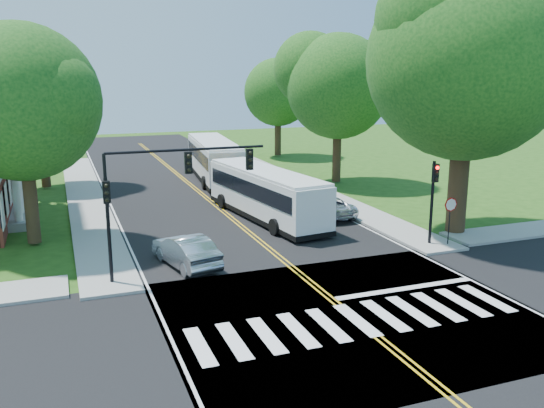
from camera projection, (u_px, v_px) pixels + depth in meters
name	position (u px, v px, depth m)	size (l,w,h in m)	color
ground	(350.00, 315.00, 21.93)	(140.00, 140.00, 0.00)	#214711
road	(222.00, 211.00, 38.35)	(14.00, 96.00, 0.01)	black
cross_road	(350.00, 315.00, 21.93)	(60.00, 12.00, 0.01)	black
center_line	(207.00, 198.00, 41.99)	(0.36, 70.00, 0.01)	gold
edge_line_w	(111.00, 206.00, 39.66)	(0.12, 70.00, 0.01)	silver
edge_line_e	(293.00, 192.00, 44.32)	(0.12, 70.00, 0.01)	silver
crosswalk	(357.00, 320.00, 21.47)	(12.60, 3.00, 0.01)	silver
stop_bar	(405.00, 288.00, 24.58)	(6.60, 0.40, 0.01)	silver
sidewalk_nw	(86.00, 198.00, 41.87)	(2.60, 40.00, 0.15)	gray
sidewalk_ne	(296.00, 183.00, 47.56)	(2.60, 40.00, 0.15)	gray
tree_ne_big	(467.00, 61.00, 30.82)	(10.80, 10.80, 14.91)	#321E14
tree_west_near	(21.00, 103.00, 29.06)	(8.00, 8.00, 11.40)	#321E14
tree_west_far	(39.00, 99.00, 43.95)	(7.60, 7.60, 10.67)	#321E14
tree_east_mid	(338.00, 87.00, 45.99)	(8.40, 8.40, 11.93)	#321E14
tree_east_far	(278.00, 92.00, 61.14)	(7.20, 7.20, 10.34)	#321E14
signal_nw	(162.00, 183.00, 24.80)	(7.15, 0.46, 5.66)	black
signal_ne	(433.00, 191.00, 29.94)	(0.30, 0.46, 4.40)	black
stop_sign	(450.00, 209.00, 30.01)	(0.76, 0.08, 2.53)	black
bus_lead	(266.00, 193.00, 35.92)	(4.13, 12.18, 3.09)	silver
bus_follow	(214.00, 159.00, 48.92)	(4.11, 13.23, 3.37)	silver
hatchback	(186.00, 251.00, 27.25)	(1.62, 4.64, 1.53)	silver
suv	(325.00, 206.00, 36.69)	(2.20, 4.76, 1.32)	silver
dark_sedan	(293.00, 194.00, 40.15)	(1.93, 4.74, 1.38)	black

